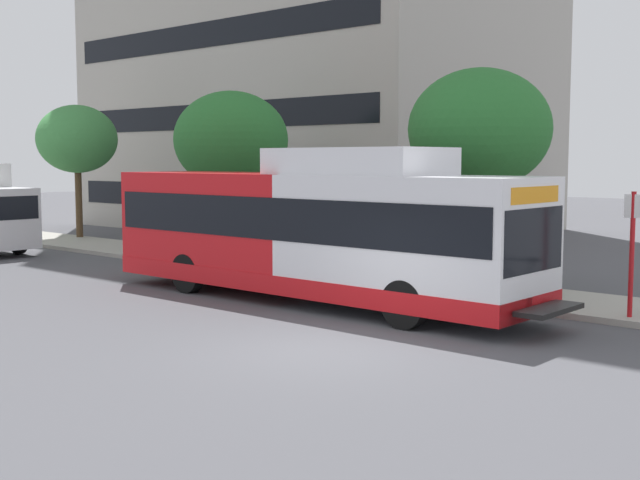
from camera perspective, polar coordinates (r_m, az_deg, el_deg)
ground_plane at (r=20.85m, az=-16.44°, el=-3.97°), size 120.00×120.00×0.00m
sidewalk_curb at (r=23.85m, az=0.62°, el=-2.38°), size 3.00×56.00×0.14m
transit_bus at (r=19.45m, az=-0.52°, el=0.65°), size 2.58×12.25×3.65m
bus_stop_sign_pole at (r=18.00m, az=20.88°, el=-0.30°), size 0.10×0.36×2.60m
street_tree_near_stop at (r=21.73m, az=11.03°, el=7.55°), size 3.69×3.69×5.60m
street_tree_mid_block at (r=28.07m, az=-6.21°, el=6.92°), size 3.87×3.87×5.56m
street_tree_far_block at (r=35.81m, az=-16.55°, el=6.72°), size 3.32×3.32×5.51m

